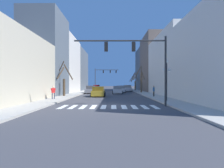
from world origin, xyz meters
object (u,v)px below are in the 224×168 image
car_parked_left_mid (121,89)px  pedestrian_near_right_corner (154,90)px  street_tree_right_far (141,80)px  car_parked_right_mid (91,90)px  traffic_signal_near (138,55)px  street_lamp_right_corner (167,72)px  traffic_signal_far (104,74)px  car_parked_right_far (97,88)px  car_parked_left_near (98,92)px  car_driving_away_lane (128,88)px  pedestrian_on_right_sidewalk (53,91)px  car_parked_left_far (117,90)px  street_tree_left_far (134,81)px  street_tree_left_mid (64,81)px

car_parked_left_mid → pedestrian_near_right_corner: size_ratio=2.94×
car_parked_left_mid → street_tree_right_far: size_ratio=0.81×
car_parked_right_mid → street_tree_right_far: (10.63, 1.21, 2.04)m
traffic_signal_near → street_lamp_right_corner: 5.32m
traffic_signal_near → traffic_signal_far: bearing=97.7°
car_parked_right_far → car_parked_left_near: size_ratio=1.15×
car_driving_away_lane → car_parked_left_mid: (-2.06, -5.53, -0.03)m
pedestrian_on_right_sidewalk → street_lamp_right_corner: bearing=-55.0°
traffic_signal_far → car_parked_left_near: size_ratio=1.72×
car_parked_left_far → traffic_signal_near: bearing=-175.7°
pedestrian_on_right_sidewalk → street_tree_right_far: street_tree_right_far is taller
car_parked_left_mid → pedestrian_on_right_sidewalk: (-9.13, -18.90, 0.36)m
car_parked_left_near → pedestrian_near_right_corner: bearing=79.1°
traffic_signal_near → car_driving_away_lane: bearing=87.0°
car_parked_left_near → street_tree_left_far: 24.64m
traffic_signal_near → street_tree_left_far: traffic_signal_near is taller
car_parked_left_mid → pedestrian_on_right_sidewalk: 21.00m
car_parked_right_far → pedestrian_near_right_corner: bearing=-155.3°
traffic_signal_far → pedestrian_on_right_sidewalk: size_ratio=4.54×
street_tree_left_far → street_tree_right_far: bearing=-91.1°
traffic_signal_far → car_parked_right_mid: size_ratio=1.55×
traffic_signal_near → car_parked_left_near: size_ratio=1.98×
traffic_signal_near → car_driving_away_lane: traffic_signal_near is taller
car_parked_left_near → street_tree_left_far: size_ratio=0.81×
traffic_signal_far → car_driving_away_lane: bearing=-50.6°
traffic_signal_near → pedestrian_on_right_sidewalk: (-9.65, 5.59, -3.60)m
street_tree_right_far → car_parked_left_far: bearing=-152.6°
car_driving_away_lane → car_parked_left_near: size_ratio=1.05×
car_driving_away_lane → car_parked_left_far: 11.43m
pedestrian_on_right_sidewalk → car_parked_left_mid: bearing=17.8°
car_parked_left_mid → car_parked_right_mid: (-6.44, -4.06, 0.01)m
car_parked_right_far → car_parked_left_far: (5.48, -14.32, -0.04)m
car_parked_right_mid → car_parked_left_near: bearing=-164.8°
street_lamp_right_corner → car_parked_left_mid: street_lamp_right_corner is taller
street_tree_left_far → car_parked_right_mid: bearing=-127.3°
car_parked_left_far → street_tree_left_mid: 11.78m
street_lamp_right_corner → pedestrian_near_right_corner: size_ratio=2.87×
car_parked_left_mid → pedestrian_near_right_corner: pedestrian_near_right_corner is taller
traffic_signal_near → street_tree_right_far: size_ratio=1.47×
street_tree_left_far → car_parked_left_near: bearing=-110.3°
car_driving_away_lane → car_parked_left_near: (-6.13, -18.33, -0.03)m
car_driving_away_lane → pedestrian_on_right_sidewalk: size_ratio=2.79×
car_parked_right_far → car_driving_away_lane: bearing=-111.2°
car_driving_away_lane → street_tree_right_far: bearing=-165.7°
street_tree_left_mid → car_parked_right_mid: bearing=72.8°
car_parked_right_far → pedestrian_near_right_corner: (10.70, -23.22, 0.31)m
car_parked_left_far → car_parked_right_far: bearing=21.0°
street_tree_left_far → street_tree_left_mid: 27.49m
car_parked_left_mid → street_tree_left_far: (4.45, 10.25, 1.90)m
car_parked_left_near → street_lamp_right_corner: bearing=45.5°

